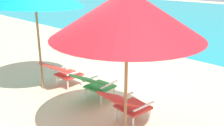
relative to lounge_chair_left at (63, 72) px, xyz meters
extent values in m
plane|color=beige|center=(1.10, 4.30, -0.40)|extent=(40.00, 40.00, 0.00)
cube|color=red|center=(0.00, 0.17, -0.12)|extent=(0.53, 0.51, 0.04)
cube|color=red|center=(0.00, -0.19, 0.15)|extent=(0.53, 0.53, 0.27)
cylinder|color=white|center=(-0.23, 0.38, -0.27)|extent=(0.04, 0.04, 0.26)
cylinder|color=white|center=(0.21, 0.39, -0.27)|extent=(0.04, 0.04, 0.26)
cylinder|color=white|center=(-0.22, -0.04, -0.27)|extent=(0.04, 0.04, 0.26)
cylinder|color=white|center=(0.22, -0.03, -0.27)|extent=(0.04, 0.04, 0.26)
cube|color=white|center=(-0.26, 0.17, 0.00)|extent=(0.04, 0.50, 0.03)
cube|color=white|center=(0.26, 0.18, 0.00)|extent=(0.04, 0.50, 0.03)
cube|color=#338E3D|center=(1.04, 0.22, -0.12)|extent=(0.56, 0.54, 0.04)
cube|color=#338E3D|center=(1.07, -0.14, 0.15)|extent=(0.56, 0.56, 0.27)
cylinder|color=white|center=(0.80, 0.41, -0.27)|extent=(0.04, 0.04, 0.26)
cylinder|color=white|center=(1.24, 0.45, -0.27)|extent=(0.04, 0.04, 0.26)
cylinder|color=white|center=(0.84, -0.01, -0.27)|extent=(0.04, 0.04, 0.26)
cylinder|color=white|center=(1.27, 0.03, -0.27)|extent=(0.04, 0.04, 0.26)
cube|color=white|center=(0.78, 0.20, 0.00)|extent=(0.07, 0.50, 0.03)
cube|color=white|center=(1.30, 0.24, 0.00)|extent=(0.07, 0.50, 0.03)
cube|color=red|center=(2.13, 0.02, -0.12)|extent=(0.56, 0.55, 0.04)
cube|color=red|center=(2.10, -0.34, 0.15)|extent=(0.56, 0.56, 0.27)
cylinder|color=white|center=(1.93, 0.25, -0.27)|extent=(0.04, 0.04, 0.26)
cylinder|color=white|center=(2.37, 0.21, -0.27)|extent=(0.04, 0.04, 0.26)
cylinder|color=white|center=(1.89, -0.17, -0.27)|extent=(0.04, 0.04, 0.26)
cylinder|color=white|center=(2.33, -0.21, -0.27)|extent=(0.04, 0.04, 0.26)
cube|color=white|center=(1.87, 0.05, 0.00)|extent=(0.08, 0.50, 0.03)
cube|color=white|center=(2.39, 0.00, 0.00)|extent=(0.08, 0.50, 0.03)
cylinder|color=olive|center=(-0.31, -0.37, 0.58)|extent=(0.05, 0.05, 1.96)
cylinder|color=olive|center=(2.41, -0.50, 0.45)|extent=(0.05, 0.05, 1.72)
cone|color=red|center=(2.41, -0.50, 1.62)|extent=(3.05, 3.05, 0.70)
camera|label=1|loc=(4.78, -3.18, 2.10)|focal=41.37mm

